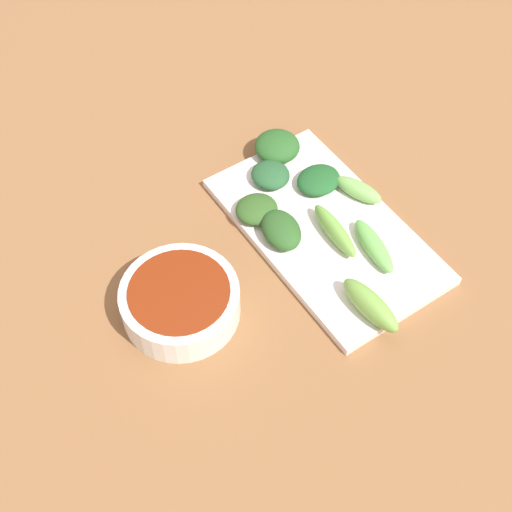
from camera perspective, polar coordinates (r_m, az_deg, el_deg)
The scene contains 12 objects.
tabletop at distance 0.89m, azimuth -0.04°, elevation -1.59°, with size 2.10×2.10×0.02m, color brown.
sauce_bowl at distance 0.83m, azimuth -6.11°, elevation -3.66°, with size 0.14×0.14×0.04m.
serving_plate at distance 0.92m, azimuth 5.53°, elevation 2.21°, with size 0.18×0.31×0.01m, color white.
broccoli_stalk_0 at distance 0.83m, azimuth 9.23°, elevation -3.93°, with size 0.03×0.09×0.03m, color #72A744.
broccoli_leafy_1 at distance 0.91m, azimuth 0.05°, elevation 3.81°, with size 0.06×0.05×0.02m, color #2F5721.
broccoli_stalk_2 at distance 0.89m, azimuth 9.50°, elevation 0.82°, with size 0.02×0.09×0.02m, color #69B152.
broccoli_leafy_3 at distance 0.95m, azimuth 1.17°, elevation 6.58°, with size 0.05×0.05×0.02m, color #25562E.
broccoli_leafy_4 at distance 0.98m, azimuth 1.72°, elevation 8.86°, with size 0.06×0.06×0.03m, color #275923.
broccoli_leafy_5 at distance 0.89m, azimuth 2.05°, elevation 2.11°, with size 0.05×0.07×0.03m, color #2A5622.
broccoli_stalk_6 at distance 0.94m, azimuth 8.28°, elevation 5.32°, with size 0.02×0.07×0.02m, color #79B75B.
broccoli_stalk_7 at distance 0.89m, azimuth 6.37°, elevation 2.07°, with size 0.02×0.09×0.03m, color #6EA943.
broccoli_leafy_8 at distance 0.95m, azimuth 5.08°, elevation 6.13°, with size 0.06×0.05×0.02m, color #1D5525.
Camera 1 is at (-0.28, -0.42, 0.74)m, focal length 49.50 mm.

